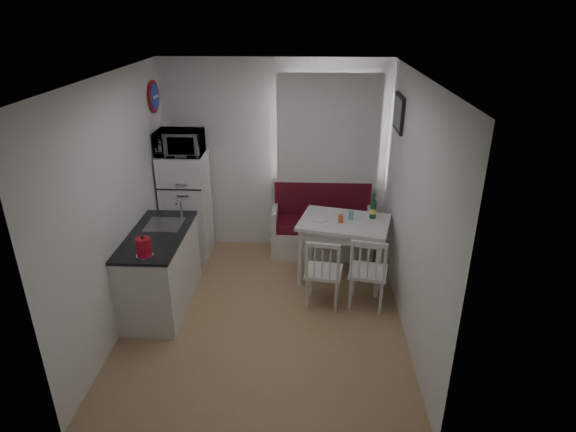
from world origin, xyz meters
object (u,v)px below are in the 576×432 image
bench (322,231)px  dining_table (344,227)px  microwave (180,143)px  wine_bottle (373,206)px  chair_left (324,267)px  kitchen_counter (161,269)px  chair_right (370,266)px  fridge (187,205)px  kettle (144,247)px

bench → dining_table: 0.82m
microwave → wine_bottle: bearing=-9.9°
bench → chair_left: (-0.00, -1.35, 0.20)m
kitchen_counter → wine_bottle: (2.45, 0.77, 0.50)m
chair_left → microwave: size_ratio=0.80×
kitchen_counter → bench: 2.30m
bench → wine_bottle: (0.60, -0.59, 0.63)m
kitchen_counter → dining_table: size_ratio=1.10×
chair_left → chair_right: 0.50m
bench → microwave: microwave is taller
fridge → wine_bottle: bearing=-11.1°
kitchen_counter → chair_right: (2.35, 0.01, 0.09)m
bench → microwave: (-1.83, -0.16, 1.27)m
fridge → microwave: size_ratio=2.51×
kitchen_counter → bench: size_ratio=0.96×
bench → dining_table: bench is taller
kitchen_counter → kettle: (0.05, -0.54, 0.56)m
bench → microwave: bearing=-174.9°
kettle → kitchen_counter: bearing=95.3°
kitchen_counter → kettle: size_ratio=5.73×
dining_table → wine_bottle: 0.44m
wine_bottle → chair_left: bearing=-128.4°
bench → fridge: bearing=-176.5°
microwave → kettle: (0.03, -1.73, -0.58)m
kettle → fridge: bearing=91.0°
bench → microwave: size_ratio=2.40×
chair_right → microwave: bearing=164.1°
microwave → wine_bottle: (2.43, -0.43, -0.64)m
dining_table → kettle: (-2.05, -1.20, 0.31)m
dining_table → chair_right: bearing=-55.8°
wine_bottle → dining_table: bearing=-164.1°
kettle → dining_table: bearing=30.5°
chair_left → kettle: bearing=-154.3°
kitchen_counter → chair_left: (1.85, 0.01, 0.07)m
kitchen_counter → bench: (1.85, 1.36, -0.13)m
microwave → chair_right: bearing=-27.0°
kitchen_counter → kettle: kitchen_counter is taller
chair_right → microwave: size_ratio=0.85×
kettle → chair_right: bearing=13.3°
kitchen_counter → fridge: 1.27m
chair_left → chair_right: size_ratio=0.95×
microwave → kettle: microwave is taller
dining_table → microwave: 2.32m
fridge → chair_left: bearing=-34.0°
dining_table → microwave: microwave is taller
dining_table → fridge: bearing=178.0°
dining_table → chair_right: size_ratio=2.48×
chair_right → kettle: 2.40m
chair_left → microwave: (-1.83, 1.18, 1.07)m
chair_left → kettle: (-1.80, -0.55, 0.49)m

